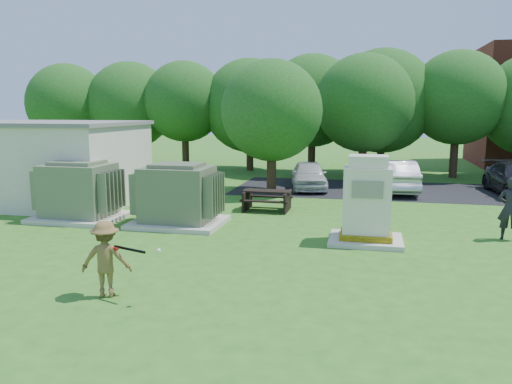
% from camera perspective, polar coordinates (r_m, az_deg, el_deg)
% --- Properties ---
extents(ground, '(120.00, 120.00, 0.00)m').
position_cam_1_polar(ground, '(12.08, -4.34, -9.18)').
color(ground, '#2D6619').
rests_on(ground, ground).
extents(service_building, '(10.00, 5.00, 3.20)m').
position_cam_1_polar(service_building, '(23.12, -25.78, 2.95)').
color(service_building, beige).
rests_on(service_building, ground).
extents(service_building_roof, '(10.20, 5.20, 0.15)m').
position_cam_1_polar(service_building_roof, '(23.02, -26.08, 7.09)').
color(service_building_roof, slate).
rests_on(service_building_roof, service_building).
extents(parking_strip, '(20.00, 6.00, 0.01)m').
position_cam_1_polar(parking_strip, '(24.97, 21.03, -0.02)').
color(parking_strip, '#232326').
rests_on(parking_strip, ground).
extents(transformer_left, '(3.00, 2.40, 2.07)m').
position_cam_1_polar(transformer_left, '(18.57, -19.57, -0.01)').
color(transformer_left, beige).
rests_on(transformer_left, ground).
extents(transformer_right, '(3.00, 2.40, 2.07)m').
position_cam_1_polar(transformer_right, '(16.88, -8.91, -0.48)').
color(transformer_right, beige).
rests_on(transformer_right, ground).
extents(generator_cabinet, '(2.09, 1.71, 2.55)m').
position_cam_1_polar(generator_cabinet, '(14.76, 12.56, -1.45)').
color(generator_cabinet, beige).
rests_on(generator_cabinet, ground).
extents(picnic_table, '(1.82, 1.37, 0.78)m').
position_cam_1_polar(picnic_table, '(19.10, 1.27, -0.67)').
color(picnic_table, black).
rests_on(picnic_table, ground).
extents(batter, '(1.15, 0.83, 1.60)m').
position_cam_1_polar(batter, '(10.84, -16.78, -7.33)').
color(batter, brown).
rests_on(batter, ground).
extents(person_by_generator, '(0.78, 0.61, 1.89)m').
position_cam_1_polar(person_by_generator, '(16.56, 27.06, -1.70)').
color(person_by_generator, black).
rests_on(person_by_generator, ground).
extents(car_white, '(2.32, 4.23, 1.36)m').
position_cam_1_polar(car_white, '(24.31, 6.05, 1.94)').
color(car_white, silver).
rests_on(car_white, ground).
extents(car_silver_a, '(2.05, 4.71, 1.51)m').
position_cam_1_polar(car_silver_a, '(24.25, 15.65, 1.79)').
color(car_silver_a, '#B7B7BC').
rests_on(car_silver_a, ground).
extents(batting_equipment, '(1.22, 0.39, 0.15)m').
position_cam_1_polar(batting_equipment, '(10.43, -14.11, -6.37)').
color(batting_equipment, black).
rests_on(batting_equipment, ground).
extents(tree_row, '(41.30, 13.30, 7.30)m').
position_cam_1_polar(tree_row, '(29.46, 9.86, 9.94)').
color(tree_row, '#47301E').
rests_on(tree_row, ground).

